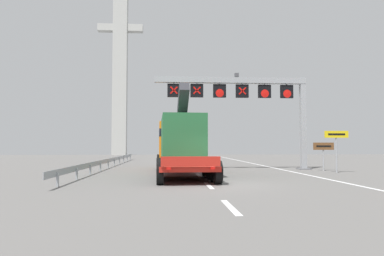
{
  "coord_description": "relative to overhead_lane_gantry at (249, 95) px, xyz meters",
  "views": [
    {
      "loc": [
        -2.29,
        -16.2,
        1.79
      ],
      "look_at": [
        -0.69,
        8.22,
        3.04
      ],
      "focal_mm": 32.81,
      "sensor_mm": 36.0,
      "label": 1
    }
  ],
  "objects": [
    {
      "name": "ground",
      "position": [
        -3.76,
        -10.05,
        -5.71
      ],
      "size": [
        112.0,
        112.0,
        0.0
      ],
      "primitive_type": "plane",
      "color": "slate"
    },
    {
      "name": "lane_markings",
      "position": [
        -4.26,
        3.45,
        -5.7
      ],
      "size": [
        0.2,
        41.6,
        0.01
      ],
      "color": "silver",
      "rests_on": "ground"
    },
    {
      "name": "edge_line_right",
      "position": [
        2.44,
        1.95,
        -5.7
      ],
      "size": [
        0.2,
        63.0,
        0.01
      ],
      "primitive_type": "cube",
      "color": "silver",
      "rests_on": "ground"
    },
    {
      "name": "overhead_lane_gantry",
      "position": [
        0.0,
        0.0,
        0.0
      ],
      "size": [
        11.84,
        0.9,
        7.33
      ],
      "color": "#9EA0A5",
      "rests_on": "ground"
    },
    {
      "name": "heavy_haul_truck_red",
      "position": [
        -5.39,
        -2.54,
        -3.72
      ],
      "size": [
        3.47,
        14.14,
        5.3
      ],
      "color": "red",
      "rests_on": "ground"
    },
    {
      "name": "exit_sign_yellow",
      "position": [
        5.12,
        -3.5,
        -3.59
      ],
      "size": [
        1.63,
        0.15,
        2.79
      ],
      "color": "#9EA0A5",
      "rests_on": "ground"
    },
    {
      "name": "tourist_info_sign_brown",
      "position": [
        5.07,
        -1.62,
        -4.16
      ],
      "size": [
        1.52,
        0.15,
        2.03
      ],
      "color": "#9EA0A5",
      "rests_on": "ground"
    },
    {
      "name": "guardrail_left",
      "position": [
        -10.99,
        3.99,
        -5.15
      ],
      "size": [
        0.13,
        32.08,
        0.76
      ],
      "color": "#999EA3",
      "rests_on": "ground"
    },
    {
      "name": "bridge_pylon_distant",
      "position": [
        -15.94,
        44.32,
        15.31
      ],
      "size": [
        9.0,
        2.0,
        41.25
      ],
      "color": "#B7B7B2",
      "rests_on": "ground"
    }
  ]
}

